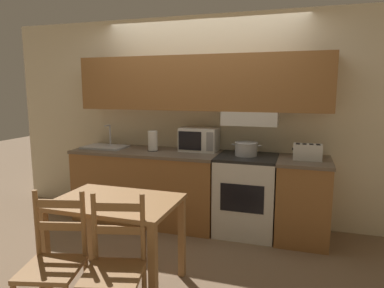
{
  "coord_description": "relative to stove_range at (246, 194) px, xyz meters",
  "views": [
    {
      "loc": [
        1.19,
        -4.15,
        1.66
      ],
      "look_at": [
        0.05,
        -0.58,
        1.06
      ],
      "focal_mm": 32.0,
      "sensor_mm": 36.0,
      "label": 1
    }
  ],
  "objects": [
    {
      "name": "ground_plane",
      "position": [
        -0.63,
        0.32,
        -0.45
      ],
      "size": [
        16.0,
        16.0,
        0.0
      ],
      "primitive_type": "plane",
      "color": "#7F664C"
    },
    {
      "name": "wall_back",
      "position": [
        -0.61,
        0.26,
        1.03
      ],
      "size": [
        5.45,
        0.38,
        2.55
      ],
      "color": "beige",
      "rests_on": "ground_plane"
    },
    {
      "name": "lower_counter_main",
      "position": [
        -1.25,
        -0.01,
        0.0
      ],
      "size": [
        1.83,
        0.68,
        0.91
      ],
      "color": "#936033",
      "rests_on": "ground_plane"
    },
    {
      "name": "lower_counter_right_stub",
      "position": [
        0.62,
        -0.01,
        0.0
      ],
      "size": [
        0.57,
        0.68,
        0.91
      ],
      "color": "#936033",
      "rests_on": "ground_plane"
    },
    {
      "name": "stove_range",
      "position": [
        0.0,
        0.0,
        0.0
      ],
      "size": [
        0.67,
        0.65,
        0.91
      ],
      "color": "silver",
      "rests_on": "ground_plane"
    },
    {
      "name": "cooking_pot",
      "position": [
        -0.02,
        0.02,
        0.54
      ],
      "size": [
        0.34,
        0.26,
        0.16
      ],
      "color": "#B7BABF",
      "rests_on": "stove_range"
    },
    {
      "name": "microwave",
      "position": [
        -0.62,
        0.15,
        0.6
      ],
      "size": [
        0.46,
        0.31,
        0.29
      ],
      "color": "silver",
      "rests_on": "lower_counter_main"
    },
    {
      "name": "toaster",
      "position": [
        0.65,
        -0.02,
        0.54
      ],
      "size": [
        0.31,
        0.16,
        0.17
      ],
      "color": "silver",
      "rests_on": "lower_counter_right_stub"
    },
    {
      "name": "sink_basin",
      "position": [
        -1.84,
        -0.01,
        0.47
      ],
      "size": [
        0.54,
        0.36,
        0.29
      ],
      "color": "#B7BABF",
      "rests_on": "lower_counter_main"
    },
    {
      "name": "paper_towel_roll",
      "position": [
        -1.16,
        -0.02,
        0.57
      ],
      "size": [
        0.13,
        0.13,
        0.25
      ],
      "color": "black",
      "rests_on": "lower_counter_main"
    },
    {
      "name": "dining_table",
      "position": [
        -0.86,
        -1.45,
        0.19
      ],
      "size": [
        1.01,
        0.69,
        0.76
      ],
      "color": "#9E7042",
      "rests_on": "ground_plane"
    },
    {
      "name": "chair_left_of_table",
      "position": [
        -1.02,
        -2.02,
        0.0
      ],
      "size": [
        0.46,
        0.46,
        0.95
      ],
      "rotation": [
        0.0,
        0.0,
        0.25
      ],
      "color": "#9E7042",
      "rests_on": "ground_plane"
    },
    {
      "name": "chair_right_of_table",
      "position": [
        -0.59,
        -1.95,
        0.0
      ],
      "size": [
        0.46,
        0.46,
        0.95
      ],
      "rotation": [
        0.0,
        0.0,
        0.26
      ],
      "color": "#9E7042",
      "rests_on": "ground_plane"
    }
  ]
}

